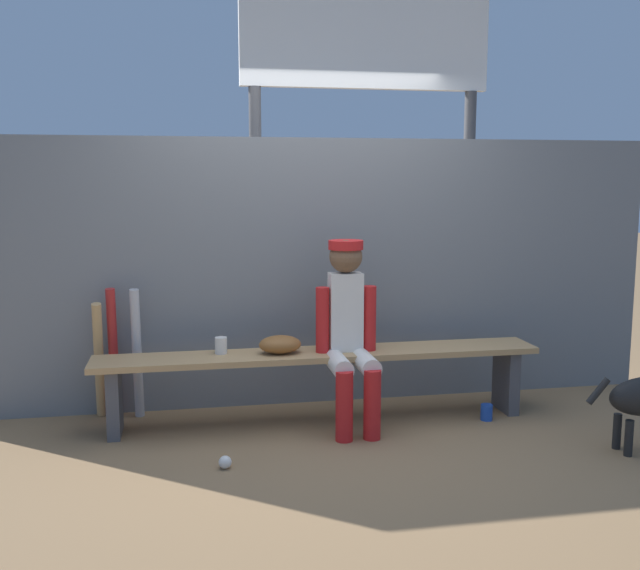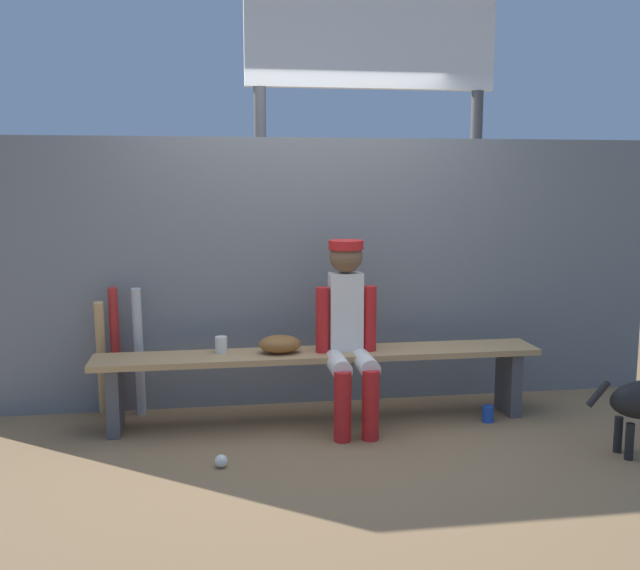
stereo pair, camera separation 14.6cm
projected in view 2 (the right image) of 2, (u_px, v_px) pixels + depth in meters
The scene contains 12 objects.
ground_plane at pixel (320, 422), 4.91m from camera, with size 30.00×30.00×0.00m, color olive.
chainlink_fence at pixel (310, 273), 5.22m from camera, with size 5.21×0.03×1.92m, color slate.
dugout_bench at pixel (320, 366), 4.85m from camera, with size 2.98×0.36×0.49m.
player_seated at pixel (349, 327), 4.73m from camera, with size 0.41×0.55×1.23m.
baseball_glove at pixel (280, 344), 4.79m from camera, with size 0.28×0.20×0.12m, color brown.
bat_aluminum_silver at pixel (139, 352), 4.97m from camera, with size 0.06×0.06×0.90m, color #B7B7BC.
bat_aluminum_red at pixel (116, 352), 4.97m from camera, with size 0.06×0.06×0.91m, color #B22323.
bat_wood_tan at pixel (101, 359), 4.95m from camera, with size 0.06×0.06×0.83m, color tan.
baseball at pixel (221, 461), 4.13m from camera, with size 0.07×0.07×0.07m, color white.
cup_on_ground at pixel (488, 414), 4.90m from camera, with size 0.08×0.08×0.11m, color #1E47AD.
cup_on_bench at pixel (221, 345), 4.80m from camera, with size 0.08×0.08×0.11m, color silver.
scoreboard at pixel (379, 85), 5.94m from camera, with size 2.34×0.27×3.39m.
Camera 2 is at (-0.73, -4.67, 1.64)m, focal length 40.67 mm.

